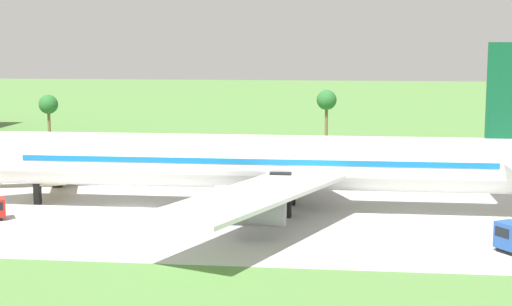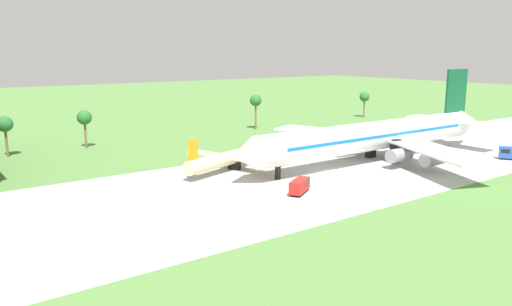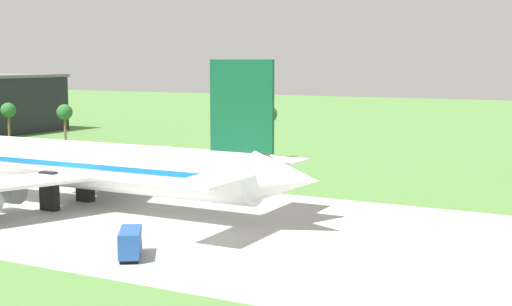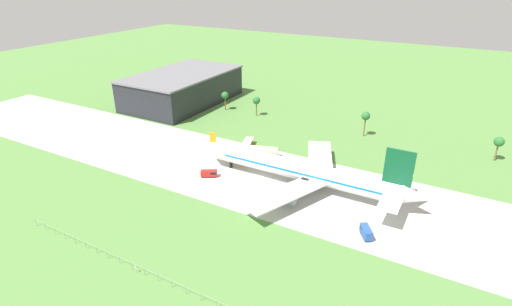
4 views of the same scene
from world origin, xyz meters
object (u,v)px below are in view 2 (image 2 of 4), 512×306
regional_aircraft (234,157)px  fuel_truck (300,186)px  baggage_tug (511,153)px  jet_airliner (379,135)px

regional_aircraft → fuel_truck: 21.12m
baggage_tug → fuel_truck: bearing=172.6°
jet_airliner → regional_aircraft: bearing=158.8°
jet_airliner → baggage_tug: jet_airliner is taller
jet_airliner → fuel_truck: (-30.86, -9.37, -4.33)m
regional_aircraft → baggage_tug: (54.70, -28.26, -1.09)m
jet_airliner → regional_aircraft: (-30.18, 11.69, -3.02)m
regional_aircraft → fuel_truck: bearing=-91.8°
baggage_tug → jet_airliner: bearing=146.0°
jet_airliner → baggage_tug: 29.88m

